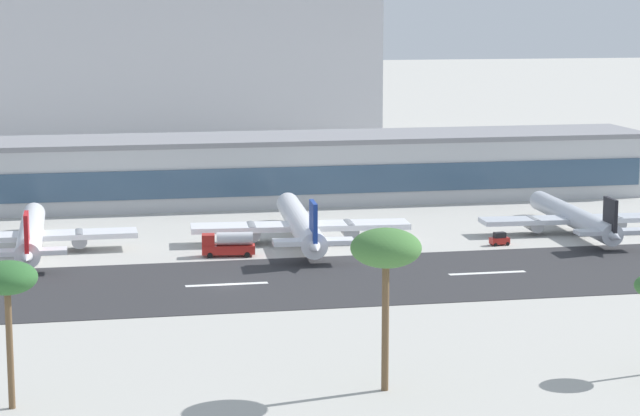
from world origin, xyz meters
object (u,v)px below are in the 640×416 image
distant_hotel_block (174,64)px  airliner_black_tail_gate_2 (576,218)px  airliner_red_tail_gate_0 (31,235)px  palm_tree_0 (7,281)px  terminal_building (265,169)px  airliner_navy_tail_gate_1 (301,225)px  service_baggage_tug_0 (500,239)px  palm_tree_2 (386,251)px  service_fuel_truck_1 (228,244)px

distant_hotel_block → airliner_black_tail_gate_2: (57.72, -151.47, -20.52)m
airliner_red_tail_gate_0 → airliner_black_tail_gate_2: 93.81m
palm_tree_0 → airliner_black_tail_gate_2: bearing=40.2°
terminal_building → airliner_navy_tail_gate_1: bearing=-91.5°
terminal_building → palm_tree_0: bearing=-109.7°
service_baggage_tug_0 → airliner_red_tail_gate_0: bearing=-13.5°
terminal_building → palm_tree_2: size_ratio=9.30×
airliner_red_tail_gate_0 → airliner_black_tail_gate_2: bearing=-91.0°
palm_tree_2 → palm_tree_0: bearing=177.7°
service_fuel_truck_1 → palm_tree_2: palm_tree_2 is taller
terminal_building → airliner_navy_tail_gate_1: terminal_building is taller
terminal_building → palm_tree_0: size_ratio=10.65×
service_fuel_truck_1 → palm_tree_2: bearing=102.8°
terminal_building → airliner_red_tail_gate_0: 65.26m
palm_tree_0 → airliner_red_tail_gate_0: bearing=90.3°
terminal_building → distant_hotel_block: distant_hotel_block is taller
distant_hotel_block → service_baggage_tug_0: size_ratio=33.84×
distant_hotel_block → terminal_building: bearing=-84.6°
airliner_navy_tail_gate_1 → palm_tree_0: palm_tree_0 is taller
distant_hotel_block → palm_tree_2: (2.51, -231.89, -8.36)m
palm_tree_2 → service_baggage_tug_0: bearing=62.3°
terminal_building → airliner_black_tail_gate_2: bearing=-45.0°
airliner_navy_tail_gate_1 → service_fuel_truck_1: airliner_navy_tail_gate_1 is taller
palm_tree_0 → distant_hotel_block: bearing=81.2°
palm_tree_2 → service_fuel_truck_1: bearing=95.8°
distant_hotel_block → service_baggage_tug_0: bearing=-75.5°
airliner_red_tail_gate_0 → service_fuel_truck_1: airliner_red_tail_gate_0 is taller
service_fuel_truck_1 → service_baggage_tug_0: bearing=-172.5°
service_baggage_tug_0 → palm_tree_0: size_ratio=0.22×
terminal_building → service_baggage_tug_0: (31.33, -54.95, -5.66)m
terminal_building → service_baggage_tug_0: size_ratio=47.71×
airliner_navy_tail_gate_1 → service_baggage_tug_0: (32.52, -7.92, -2.13)m
airliner_black_tail_gate_2 → service_fuel_truck_1: bearing=99.3°
palm_tree_2 → distant_hotel_block: bearing=90.6°
distant_hotel_block → service_fuel_truck_1: size_ratio=13.04×
airliner_black_tail_gate_2 → palm_tree_2: (-55.21, -80.42, 12.16)m
airliner_navy_tail_gate_1 → service_fuel_truck_1: size_ratio=5.45×
airliner_navy_tail_gate_1 → airliner_red_tail_gate_0: bearing=93.3°
airliner_navy_tail_gate_1 → service_fuel_truck_1: 15.81m
service_baggage_tug_0 → palm_tree_0: palm_tree_0 is taller
airliner_red_tail_gate_0 → distant_hotel_block: bearing=-13.5°
airliner_navy_tail_gate_1 → distant_hotel_block: bearing=7.4°
service_baggage_tug_0 → palm_tree_2: (-38.58, -73.36, 13.93)m
airliner_black_tail_gate_2 → service_baggage_tug_0: size_ratio=12.52×
airliner_black_tail_gate_2 → palm_tree_2: bearing=148.1°
airliner_red_tail_gate_0 → service_fuel_truck_1: size_ratio=5.09×
airliner_red_tail_gate_0 → palm_tree_2: size_ratio=2.58×
airliner_navy_tail_gate_1 → airliner_black_tail_gate_2: 49.16m
service_baggage_tug_0 → palm_tree_2: size_ratio=0.19×
distant_hotel_block → palm_tree_0: size_ratio=7.55×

